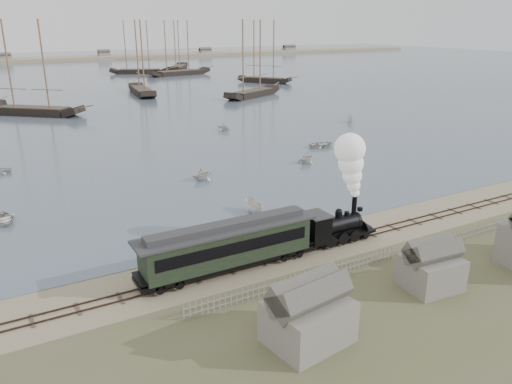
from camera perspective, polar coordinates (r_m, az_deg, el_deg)
ground at (r=47.60m, az=6.76°, el=-5.10°), size 600.00×600.00×0.00m
harbor_water at (r=207.39m, az=-22.66°, el=12.16°), size 600.00×336.00×0.06m
rail_track at (r=46.14m, az=8.22°, el=-5.91°), size 120.00×1.80×0.16m
picket_fence_west at (r=39.11m, az=5.03°, el=-10.66°), size 19.00×0.10×1.20m
picket_fence_east at (r=51.07m, az=23.33°, el=-4.88°), size 15.00×0.10×1.20m
shed_left at (r=33.27m, az=5.90°, el=-16.56°), size 5.00×4.00×4.10m
shed_mid at (r=41.01m, az=19.13°, el=-10.24°), size 4.00×3.50×3.60m
far_spit at (r=286.68m, az=-24.91°, el=13.35°), size 500.00×20.00×1.80m
locomotive at (r=45.72m, az=10.52°, el=-0.32°), size 7.74×2.89×9.64m
passenger_coach at (r=40.25m, az=-3.24°, el=-6.01°), size 15.17×2.93×3.69m
beached_dinghy at (r=44.22m, az=-0.06°, el=-6.41°), size 2.37×3.32×0.68m
rowboat_0 at (r=56.26m, az=-26.92°, el=-2.76°), size 4.22×3.30×0.80m
rowboat_1 at (r=63.93m, az=-6.17°, el=2.07°), size 3.35×3.64×1.61m
rowboat_2 at (r=52.68m, az=-0.23°, el=-1.71°), size 3.39×1.37×1.29m
rowboat_3 at (r=81.61m, az=7.56°, el=5.45°), size 3.28×4.47×0.90m
rowboat_4 at (r=71.76m, az=5.78°, el=3.94°), size 3.47×3.72×1.59m
rowboat_5 at (r=103.30m, az=10.71°, el=8.22°), size 3.41×2.98×1.28m
rowboat_7 at (r=93.58m, az=-3.73°, el=7.51°), size 3.85×3.68×1.58m
schooner_2 at (r=118.53m, az=-24.62°, el=12.79°), size 20.04×18.61×20.00m
schooner_3 at (r=143.90m, az=-13.17°, el=14.75°), size 7.32×21.25×20.00m
schooner_4 at (r=136.14m, az=-0.39°, el=15.01°), size 20.85×13.72×20.00m
schooner_5 at (r=168.57m, az=1.00°, el=15.75°), size 14.18×17.01×20.00m
schooner_8 at (r=204.33m, az=-13.38°, el=15.82°), size 22.54×13.64×20.00m
schooner_9 at (r=217.42m, az=-9.02°, el=16.24°), size 16.85×23.32×20.00m
schooner_10 at (r=195.85m, az=-8.89°, el=15.98°), size 25.74×10.11×20.00m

